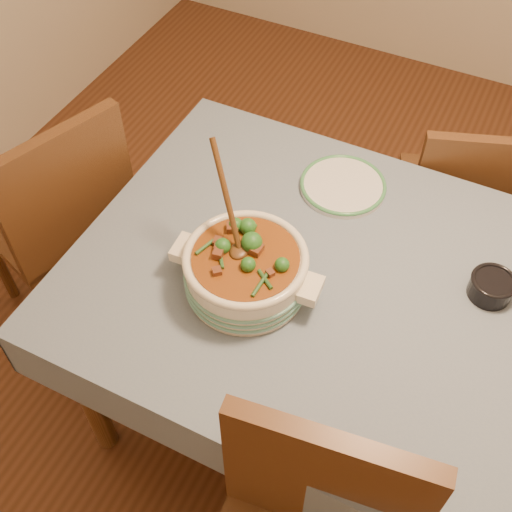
{
  "coord_description": "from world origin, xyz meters",
  "views": [
    {
      "loc": [
        0.14,
        -1.03,
        2.13
      ],
      "look_at": [
        -0.32,
        -0.1,
        0.87
      ],
      "focal_mm": 45.0,
      "sensor_mm": 36.0,
      "label": 1
    }
  ],
  "objects": [
    {
      "name": "chair_far",
      "position": [
        0.09,
        0.73,
        0.49
      ],
      "size": [
        0.51,
        0.51,
        0.86
      ],
      "rotation": [
        0.0,
        0.0,
        3.48
      ],
      "color": "brown",
      "rests_on": "floor"
    },
    {
      "name": "stew_casserole",
      "position": [
        -0.34,
        -0.12,
        0.84
      ],
      "size": [
        0.41,
        0.33,
        0.38
      ],
      "rotation": [
        0.0,
        0.0,
        0.07
      ],
      "color": "#EFE3C8",
      "rests_on": "dining_table"
    },
    {
      "name": "dining_table",
      "position": [
        0.0,
        0.0,
        0.66
      ],
      "size": [
        1.68,
        1.08,
        0.76
      ],
      "color": "brown",
      "rests_on": "floor"
    },
    {
      "name": "chair_left",
      "position": [
        -1.11,
        0.01,
        0.55
      ],
      "size": [
        0.57,
        0.57,
        0.96
      ],
      "rotation": [
        0.0,
        0.0,
        -1.91
      ],
      "color": "brown",
      "rests_on": "floor"
    },
    {
      "name": "white_plate",
      "position": [
        -0.24,
        0.34,
        0.77
      ],
      "size": [
        0.29,
        0.29,
        0.02
      ],
      "rotation": [
        0.0,
        0.0,
        -0.11
      ],
      "color": "silver",
      "rests_on": "dining_table"
    },
    {
      "name": "floor",
      "position": [
        0.0,
        0.0,
        0.0
      ],
      "size": [
        4.5,
        4.5,
        0.0
      ],
      "primitive_type": "plane",
      "color": "#4A2715",
      "rests_on": "ground"
    },
    {
      "name": "condiment_bowl",
      "position": [
        0.25,
        0.14,
        0.79
      ],
      "size": [
        0.13,
        0.13,
        0.06
      ],
      "rotation": [
        0.0,
        0.0,
        -0.11
      ],
      "color": "black",
      "rests_on": "dining_table"
    }
  ]
}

